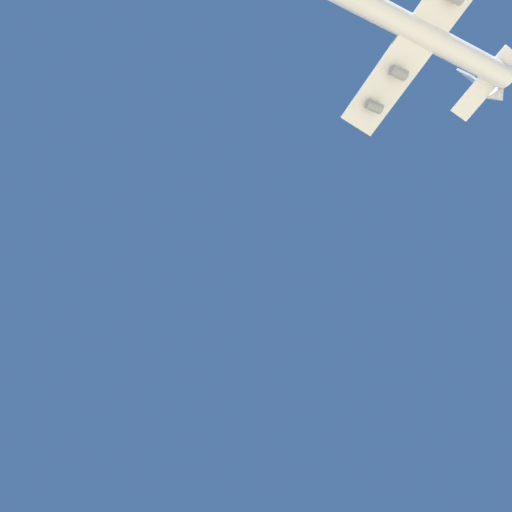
# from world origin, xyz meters

# --- Properties ---
(carrier_jet) EXTENTS (72.57, 58.68, 21.07)m
(carrier_jet) POSITION_xyz_m (6.06, 107.47, 130.39)
(carrier_jet) COLOR white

